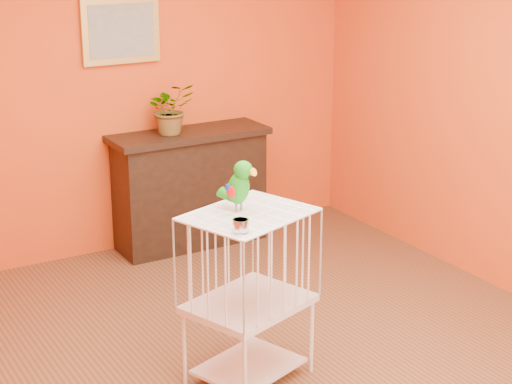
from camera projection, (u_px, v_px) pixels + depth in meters
ground at (273, 362)px, 5.16m from camera, size 4.50×4.50×0.00m
room_shell at (275, 105)px, 4.68m from camera, size 4.50×4.50×4.50m
console_cabinet at (190, 189)px, 6.90m from camera, size 1.28×0.46×0.95m
potted_plant at (170, 114)px, 6.64m from camera, size 0.39×0.43×0.31m
framed_picture at (121, 31)px, 6.45m from camera, size 0.62×0.04×0.50m
birdcage at (249, 295)px, 4.82m from camera, size 0.79×0.69×1.02m
feed_cup at (241, 225)px, 4.39m from camera, size 0.09×0.09×0.06m
parrot at (239, 185)px, 4.68m from camera, size 0.17×0.26×0.29m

